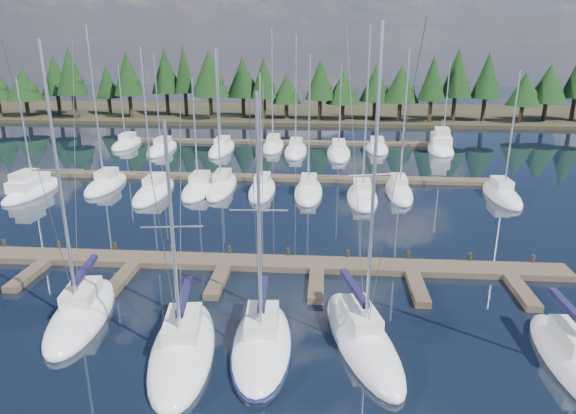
# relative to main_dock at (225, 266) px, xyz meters

# --- Properties ---
(ground) EXTENTS (260.00, 260.00, 0.00)m
(ground) POSITION_rel_main_dock_xyz_m (0.00, 12.64, -0.20)
(ground) COLOR black
(ground) RESTS_ON ground
(far_shore) EXTENTS (220.00, 30.00, 0.60)m
(far_shore) POSITION_rel_main_dock_xyz_m (0.00, 72.64, 0.10)
(far_shore) COLOR #312C1B
(far_shore) RESTS_ON ground
(main_dock) EXTENTS (44.00, 6.13, 0.90)m
(main_dock) POSITION_rel_main_dock_xyz_m (0.00, 0.00, 0.00)
(main_dock) COLOR brown
(main_dock) RESTS_ON ground
(back_docks) EXTENTS (50.00, 21.80, 0.40)m
(back_docks) POSITION_rel_main_dock_xyz_m (0.00, 32.23, -0.00)
(back_docks) COLOR brown
(back_docks) RESTS_ON ground
(front_sailboat_2) EXTENTS (3.79, 8.46, 15.06)m
(front_sailboat_2) POSITION_rel_main_dock_xyz_m (-6.44, -6.76, 0.10)
(front_sailboat_2) COLOR white
(front_sailboat_2) RESTS_ON ground
(front_sailboat_3) EXTENTS (4.13, 9.27, 11.97)m
(front_sailboat_3) POSITION_rel_main_dock_xyz_m (-0.17, -9.52, 0.07)
(front_sailboat_3) COLOR white
(front_sailboat_3) RESTS_ON ground
(front_sailboat_4) EXTENTS (3.44, 8.63, 13.06)m
(front_sailboat_4) POSITION_rel_main_dock_xyz_m (3.53, -8.82, 0.08)
(front_sailboat_4) COLOR white
(front_sailboat_4) RESTS_ON ground
(front_sailboat_5) EXTENTS (4.84, 9.72, 15.73)m
(front_sailboat_5) POSITION_rel_main_dock_xyz_m (8.37, -7.97, 0.10)
(front_sailboat_5) COLOR white
(front_sailboat_5) RESTS_ON ground
(front_sailboat_6) EXTENTS (2.55, 8.34, 13.78)m
(front_sailboat_6) POSITION_rel_main_dock_xyz_m (17.93, -9.18, 0.10)
(front_sailboat_6) COLOR white
(front_sailboat_6) RESTS_ON ground
(back_sailboat_rows) EXTENTS (47.54, 32.60, 16.50)m
(back_sailboat_rows) POSITION_rel_main_dock_xyz_m (-0.56, 27.48, 0.06)
(back_sailboat_rows) COLOR white
(back_sailboat_rows) RESTS_ON ground
(motor_yacht_left) EXTENTS (3.06, 7.96, 3.90)m
(motor_yacht_left) POSITION_rel_main_dock_xyz_m (-22.02, 15.23, 0.24)
(motor_yacht_left) COLOR white
(motor_yacht_left) RESTS_ON ground
(motor_yacht_right) EXTENTS (4.57, 10.19, 4.93)m
(motor_yacht_right) POSITION_rel_main_dock_xyz_m (21.83, 39.70, 0.33)
(motor_yacht_right) COLOR white
(motor_yacht_right) RESTS_ON ground
(tree_line) EXTENTS (185.60, 11.59, 13.74)m
(tree_line) POSITION_rel_main_dock_xyz_m (-1.33, 62.85, 7.25)
(tree_line) COLOR black
(tree_line) RESTS_ON far_shore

